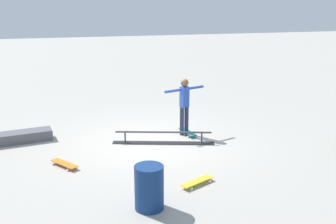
{
  "coord_description": "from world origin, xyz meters",
  "views": [
    {
      "loc": [
        2.18,
        10.25,
        3.8
      ],
      "look_at": [
        -0.28,
        0.65,
        1.0
      ],
      "focal_mm": 44.15,
      "sensor_mm": 36.0,
      "label": 1
    }
  ],
  "objects": [
    {
      "name": "ground_plane",
      "position": [
        0.0,
        0.0,
        0.0
      ],
      "size": [
        60.0,
        60.0,
        0.0
      ],
      "primitive_type": "plane",
      "color": "#ADA89E"
    },
    {
      "name": "grind_rail",
      "position": [
        -0.28,
        0.15,
        0.14
      ],
      "size": [
        2.68,
        0.97,
        0.33
      ],
      "rotation": [
        0.0,
        0.0,
        -0.28
      ],
      "color": "black",
      "rests_on": "ground_plane"
    },
    {
      "name": "skate_ledge",
      "position": [
        3.79,
        -0.83,
        0.14
      ],
      "size": [
        2.42,
        0.89,
        0.28
      ],
      "primitive_type": "cube",
      "rotation": [
        0.0,
        0.0,
        0.17
      ],
      "color": "#595960",
      "rests_on": "ground_plane"
    },
    {
      "name": "skater_main",
      "position": [
        -1.01,
        -0.4,
        0.93
      ],
      "size": [
        1.24,
        0.5,
        1.6
      ],
      "rotation": [
        0.0,
        0.0,
        0.34
      ],
      "color": "#2D3351",
      "rests_on": "ground_plane"
    },
    {
      "name": "skateboard_main",
      "position": [
        -1.11,
        -0.37,
        0.07
      ],
      "size": [
        0.36,
        0.82,
        0.09
      ],
      "rotation": [
        0.0,
        0.0,
        4.88
      ],
      "color": "teal",
      "rests_on": "ground_plane"
    },
    {
      "name": "loose_skateboard_orange",
      "position": [
        2.31,
        1.12,
        0.07
      ],
      "size": [
        0.63,
        0.77,
        0.09
      ],
      "rotation": [
        0.0,
        0.0,
        5.34
      ],
      "color": "orange",
      "rests_on": "ground_plane"
    },
    {
      "name": "loose_skateboard_yellow",
      "position": [
        -0.36,
        2.77,
        0.07
      ],
      "size": [
        0.8,
        0.55,
        0.09
      ],
      "rotation": [
        0.0,
        0.0,
        3.62
      ],
      "color": "yellow",
      "rests_on": "ground_plane"
    },
    {
      "name": "trash_bin",
      "position": [
        0.81,
        3.5,
        0.42
      ],
      "size": [
        0.54,
        0.54,
        0.84
      ],
      "primitive_type": "cylinder",
      "color": "navy",
      "rests_on": "ground_plane"
    }
  ]
}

